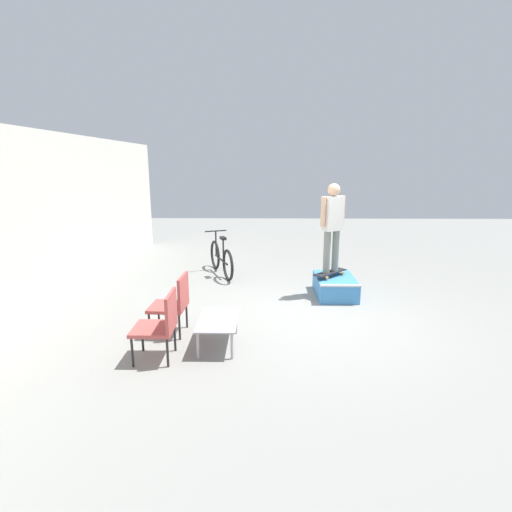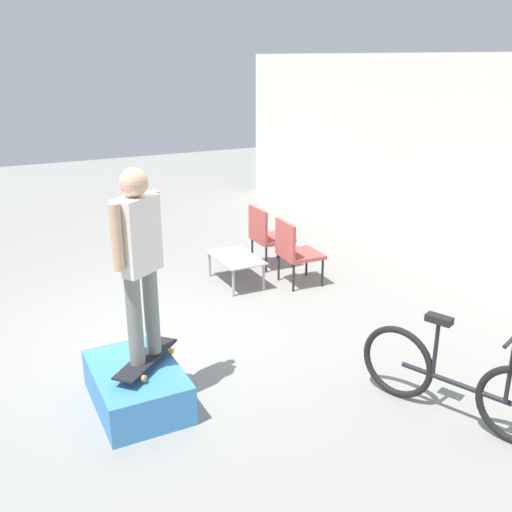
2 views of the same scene
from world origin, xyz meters
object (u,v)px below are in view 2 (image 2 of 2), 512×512
at_px(skateboard_on_ramp, 146,359).
at_px(bicycle, 455,381).
at_px(coffee_table, 236,260).
at_px(patio_chair_right, 295,250).
at_px(person_skater, 139,251).
at_px(skate_ramp_box, 137,385).
at_px(patio_chair_left, 267,234).

bearing_deg(skateboard_on_ramp, bicycle, 104.64).
distance_m(coffee_table, patio_chair_right, 0.81).
height_order(person_skater, patio_chair_right, person_skater).
xyz_separation_m(coffee_table, bicycle, (3.64, 0.33, 0.02)).
height_order(skateboard_on_ramp, coffee_table, skateboard_on_ramp).
height_order(skate_ramp_box, person_skater, person_skater).
distance_m(patio_chair_left, bicycle, 4.06).
bearing_deg(skateboard_on_ramp, person_skater, 136.72).
height_order(skate_ramp_box, patio_chair_right, patio_chair_right).
distance_m(skate_ramp_box, patio_chair_left, 3.77).
distance_m(skate_ramp_box, patio_chair_right, 3.27).
height_order(patio_chair_right, bicycle, bicycle).
relative_size(skateboard_on_ramp, bicycle, 0.43).
bearing_deg(skateboard_on_ramp, patio_chair_left, -177.90).
distance_m(patio_chair_right, bicycle, 3.27).
bearing_deg(patio_chair_right, person_skater, 128.05).
distance_m(skate_ramp_box, person_skater, 1.26).
bearing_deg(bicycle, person_skater, -143.84).
xyz_separation_m(person_skater, patio_chair_right, (-1.84, 2.61, -0.94)).
bearing_deg(skate_ramp_box, bicycle, 58.38).
relative_size(skateboard_on_ramp, patio_chair_left, 0.79).
xyz_separation_m(skateboard_on_ramp, patio_chair_left, (-2.64, 2.60, 0.06)).
height_order(skate_ramp_box, coffee_table, coffee_table).
distance_m(person_skater, patio_chair_right, 3.32).
bearing_deg(patio_chair_left, bicycle, 174.46).
height_order(patio_chair_left, patio_chair_right, same).
distance_m(skate_ramp_box, coffee_table, 2.99).
height_order(skateboard_on_ramp, patio_chair_left, patio_chair_left).
bearing_deg(patio_chair_left, skateboard_on_ramp, 134.93).
relative_size(skateboard_on_ramp, coffee_table, 0.80).
relative_size(skate_ramp_box, bicycle, 0.68).
height_order(skate_ramp_box, bicycle, bicycle).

